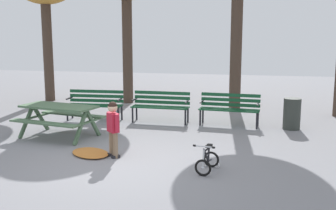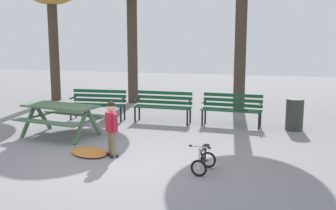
{
  "view_description": "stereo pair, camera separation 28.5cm",
  "coord_description": "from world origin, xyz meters",
  "px_view_note": "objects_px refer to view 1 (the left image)",
  "views": [
    {
      "loc": [
        2.6,
        -7.0,
        2.42
      ],
      "look_at": [
        0.65,
        1.84,
        0.85
      ],
      "focal_mm": 43.44,
      "sensor_mm": 36.0,
      "label": 1
    },
    {
      "loc": [
        2.88,
        -6.93,
        2.42
      ],
      "look_at": [
        0.65,
        1.84,
        0.85
      ],
      "focal_mm": 43.44,
      "sensor_mm": 36.0,
      "label": 2
    }
  ],
  "objects_px": {
    "park_bench_right": "(230,107)",
    "kids_bicycle": "(207,161)",
    "park_bench_left": "(161,104)",
    "trash_bin": "(292,114)",
    "park_bench_far_left": "(95,102)",
    "child_standing": "(113,124)",
    "picnic_table": "(59,113)"
  },
  "relations": [
    {
      "from": "park_bench_right",
      "to": "kids_bicycle",
      "type": "distance_m",
      "value": 3.92
    },
    {
      "from": "park_bench_left",
      "to": "trash_bin",
      "type": "distance_m",
      "value": 3.52
    },
    {
      "from": "park_bench_far_left",
      "to": "child_standing",
      "type": "relative_size",
      "value": 1.44
    },
    {
      "from": "park_bench_far_left",
      "to": "child_standing",
      "type": "bearing_deg",
      "value": -62.12
    },
    {
      "from": "park_bench_left",
      "to": "kids_bicycle",
      "type": "distance_m",
      "value": 4.3
    },
    {
      "from": "picnic_table",
      "to": "trash_bin",
      "type": "distance_m",
      "value": 5.86
    },
    {
      "from": "park_bench_right",
      "to": "kids_bicycle",
      "type": "xyz_separation_m",
      "value": [
        -0.12,
        -3.9,
        -0.31
      ]
    },
    {
      "from": "child_standing",
      "to": "kids_bicycle",
      "type": "distance_m",
      "value": 2.05
    },
    {
      "from": "child_standing",
      "to": "kids_bicycle",
      "type": "xyz_separation_m",
      "value": [
        1.94,
        -0.47,
        -0.47
      ]
    },
    {
      "from": "park_bench_far_left",
      "to": "child_standing",
      "type": "xyz_separation_m",
      "value": [
        1.75,
        -3.31,
        0.16
      ]
    },
    {
      "from": "park_bench_left",
      "to": "kids_bicycle",
      "type": "height_order",
      "value": "park_bench_left"
    },
    {
      "from": "park_bench_left",
      "to": "park_bench_right",
      "type": "distance_m",
      "value": 1.9
    },
    {
      "from": "picnic_table",
      "to": "park_bench_right",
      "type": "height_order",
      "value": "park_bench_right"
    },
    {
      "from": "park_bench_far_left",
      "to": "kids_bicycle",
      "type": "bearing_deg",
      "value": -45.69
    },
    {
      "from": "picnic_table",
      "to": "park_bench_left",
      "type": "relative_size",
      "value": 1.26
    },
    {
      "from": "picnic_table",
      "to": "child_standing",
      "type": "relative_size",
      "value": 1.8
    },
    {
      "from": "park_bench_left",
      "to": "park_bench_far_left",
      "type": "bearing_deg",
      "value": -176.45
    },
    {
      "from": "kids_bicycle",
      "to": "child_standing",
      "type": "bearing_deg",
      "value": 166.32
    },
    {
      "from": "kids_bicycle",
      "to": "park_bench_left",
      "type": "bearing_deg",
      "value": 114.58
    },
    {
      "from": "picnic_table",
      "to": "park_bench_far_left",
      "type": "xyz_separation_m",
      "value": [
        0.07,
        2.05,
        -0.08
      ]
    },
    {
      "from": "trash_bin",
      "to": "park_bench_left",
      "type": "bearing_deg",
      "value": 178.08
    },
    {
      "from": "park_bench_left",
      "to": "park_bench_right",
      "type": "height_order",
      "value": "same"
    },
    {
      "from": "park_bench_left",
      "to": "park_bench_right",
      "type": "xyz_separation_m",
      "value": [
        1.9,
        0.0,
        0.0
      ]
    },
    {
      "from": "picnic_table",
      "to": "park_bench_right",
      "type": "relative_size",
      "value": 1.24
    },
    {
      "from": "trash_bin",
      "to": "kids_bicycle",
      "type": "bearing_deg",
      "value": -114.57
    },
    {
      "from": "park_bench_left",
      "to": "kids_bicycle",
      "type": "xyz_separation_m",
      "value": [
        1.78,
        -3.9,
        -0.31
      ]
    },
    {
      "from": "picnic_table",
      "to": "park_bench_left",
      "type": "bearing_deg",
      "value": 47.74
    },
    {
      "from": "park_bench_left",
      "to": "trash_bin",
      "type": "height_order",
      "value": "park_bench_left"
    },
    {
      "from": "park_bench_left",
      "to": "child_standing",
      "type": "distance_m",
      "value": 3.43
    },
    {
      "from": "park_bench_far_left",
      "to": "picnic_table",
      "type": "bearing_deg",
      "value": -91.87
    },
    {
      "from": "picnic_table",
      "to": "kids_bicycle",
      "type": "bearing_deg",
      "value": -24.68
    },
    {
      "from": "park_bench_far_left",
      "to": "park_bench_right",
      "type": "distance_m",
      "value": 3.81
    }
  ]
}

